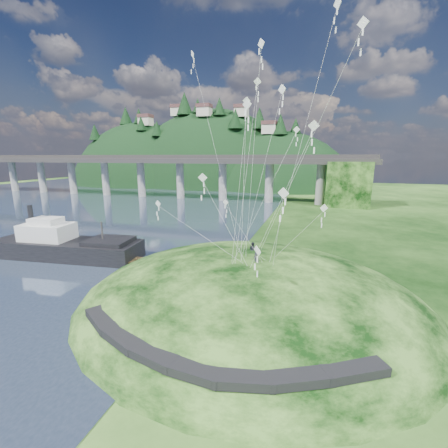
% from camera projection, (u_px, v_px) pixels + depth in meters
% --- Properties ---
extents(ground, '(320.00, 320.00, 0.00)m').
position_uv_depth(ground, '(170.00, 300.00, 30.79)').
color(ground, black).
rests_on(ground, ground).
extents(grass_hill, '(36.00, 32.00, 13.00)m').
position_uv_depth(grass_hill, '(250.00, 316.00, 30.65)').
color(grass_hill, black).
rests_on(grass_hill, ground).
extents(footpath, '(22.29, 5.84, 0.83)m').
position_uv_depth(footpath, '(202.00, 354.00, 19.09)').
color(footpath, black).
rests_on(footpath, ground).
extents(bridge, '(160.00, 11.00, 15.00)m').
position_uv_depth(bridge, '(195.00, 171.00, 101.59)').
color(bridge, '#2D2B2B').
rests_on(bridge, ground).
extents(far_ridge, '(153.00, 70.00, 94.50)m').
position_uv_depth(far_ridge, '(204.00, 199.00, 158.86)').
color(far_ridge, black).
rests_on(far_ridge, ground).
extents(work_barge, '(22.10, 8.28, 7.55)m').
position_uv_depth(work_barge, '(64.00, 245.00, 43.55)').
color(work_barge, black).
rests_on(work_barge, ground).
extents(wooden_dock, '(15.90, 3.65, 1.13)m').
position_uv_depth(wooden_dock, '(136.00, 261.00, 40.72)').
color(wooden_dock, '#3D2D19').
rests_on(wooden_dock, ground).
extents(kite_flyers, '(1.92, 4.23, 1.73)m').
position_uv_depth(kite_flyers, '(254.00, 246.00, 29.68)').
color(kite_flyers, '#22232E').
rests_on(kite_flyers, ground).
extents(kite_swarm, '(19.23, 17.55, 20.95)m').
position_uv_depth(kite_swarm, '(256.00, 132.00, 26.59)').
color(kite_swarm, white).
rests_on(kite_swarm, ground).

